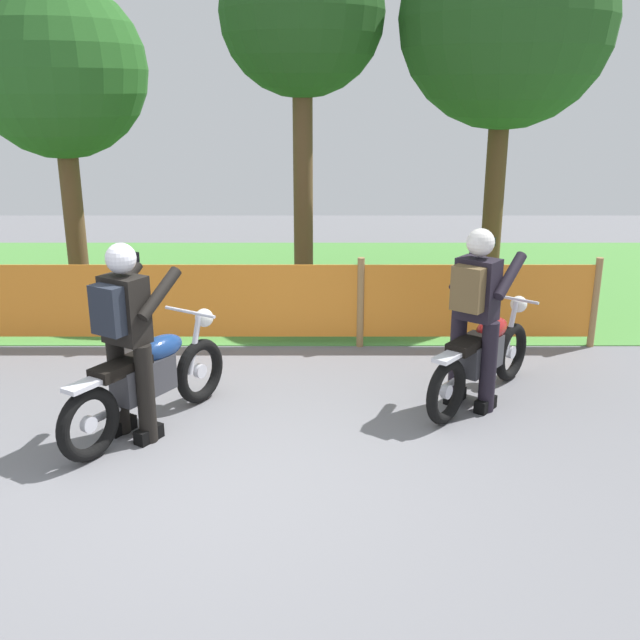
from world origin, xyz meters
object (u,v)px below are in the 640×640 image
(rider_trailing, at_px, (473,309))
(motorcycle_lead, at_px, (146,380))
(motorcycle_trailing, at_px, (480,356))
(rider_lead, at_px, (124,332))

(rider_trailing, bearing_deg, motorcycle_lead, 137.88)
(motorcycle_trailing, height_order, rider_trailing, rider_trailing)
(rider_lead, relative_size, rider_trailing, 1.00)
(rider_lead, bearing_deg, rider_trailing, -46.58)
(motorcycle_trailing, bearing_deg, rider_trailing, -179.49)
(motorcycle_lead, xyz_separation_m, motorcycle_trailing, (3.02, 0.61, -0.01))
(rider_lead, bearing_deg, motorcycle_lead, 0.51)
(motorcycle_trailing, xyz_separation_m, rider_lead, (-3.13, -0.80, 0.51))
(rider_trailing, bearing_deg, rider_lead, 140.95)
(rider_lead, bearing_deg, motorcycle_trailing, -44.24)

